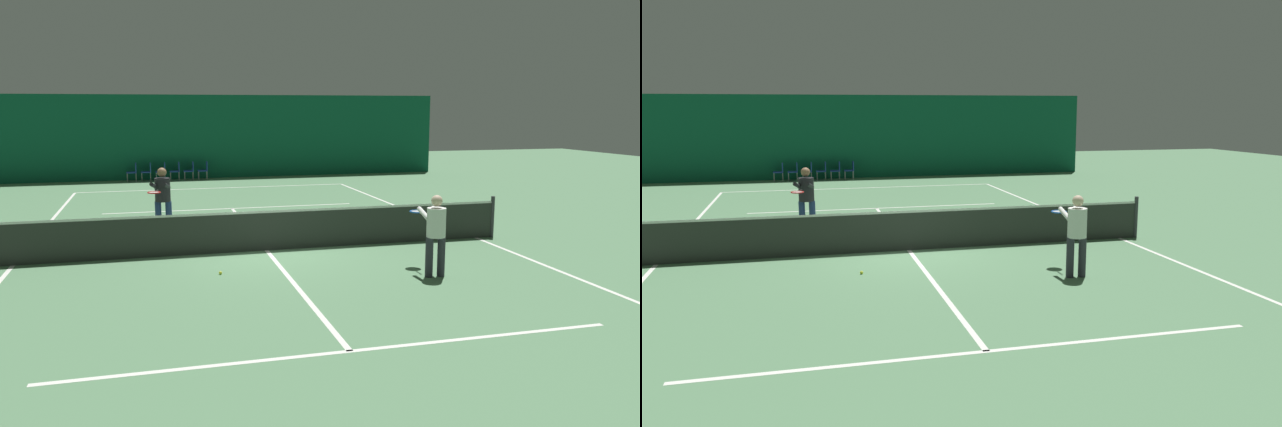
% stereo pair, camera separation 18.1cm
% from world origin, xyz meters
% --- Properties ---
extents(ground_plane, '(60.00, 60.00, 0.00)m').
position_xyz_m(ground_plane, '(0.00, 0.00, 0.00)').
color(ground_plane, '#56845B').
extents(backdrop_curtain, '(23.00, 0.12, 3.92)m').
position_xyz_m(backdrop_curtain, '(0.00, 15.85, 1.96)').
color(backdrop_curtain, '#0F5138').
rests_on(backdrop_curtain, ground).
extents(court_line_baseline_far, '(11.00, 0.10, 0.00)m').
position_xyz_m(court_line_baseline_far, '(0.00, 11.90, 0.00)').
color(court_line_baseline_far, white).
rests_on(court_line_baseline_far, ground).
extents(court_line_service_far, '(8.25, 0.10, 0.00)m').
position_xyz_m(court_line_service_far, '(0.00, 6.40, 0.00)').
color(court_line_service_far, white).
rests_on(court_line_service_far, ground).
extents(court_line_service_near, '(8.25, 0.10, 0.00)m').
position_xyz_m(court_line_service_near, '(0.00, -6.40, 0.00)').
color(court_line_service_near, white).
rests_on(court_line_service_near, ground).
extents(court_line_sideline_left, '(0.10, 23.80, 0.00)m').
position_xyz_m(court_line_sideline_left, '(-5.50, 0.00, 0.00)').
color(court_line_sideline_left, white).
rests_on(court_line_sideline_left, ground).
extents(court_line_sideline_right, '(0.10, 23.80, 0.00)m').
position_xyz_m(court_line_sideline_right, '(5.50, 0.00, 0.00)').
color(court_line_sideline_right, white).
rests_on(court_line_sideline_right, ground).
extents(court_line_centre, '(0.10, 12.80, 0.00)m').
position_xyz_m(court_line_centre, '(0.00, 0.00, 0.00)').
color(court_line_centre, white).
rests_on(court_line_centre, ground).
extents(tennis_net, '(12.00, 0.10, 1.07)m').
position_xyz_m(tennis_net, '(0.00, 0.00, 0.51)').
color(tennis_net, '#2D332D').
rests_on(tennis_net, ground).
extents(player_near, '(0.42, 1.35, 1.65)m').
position_xyz_m(player_near, '(2.83, -3.11, 0.96)').
color(player_near, '#2D2D38').
rests_on(player_near, ground).
extents(player_far, '(0.66, 1.44, 1.77)m').
position_xyz_m(player_far, '(-2.29, 2.70, 1.03)').
color(player_far, navy).
rests_on(player_far, ground).
extents(courtside_chair_0, '(0.44, 0.44, 0.84)m').
position_xyz_m(courtside_chair_0, '(-3.35, 15.30, 0.49)').
color(courtside_chair_0, '#99999E').
rests_on(courtside_chair_0, ground).
extents(courtside_chair_1, '(0.44, 0.44, 0.84)m').
position_xyz_m(courtside_chair_1, '(-2.71, 15.30, 0.49)').
color(courtside_chair_1, '#99999E').
rests_on(courtside_chair_1, ground).
extents(courtside_chair_2, '(0.44, 0.44, 0.84)m').
position_xyz_m(courtside_chair_2, '(-2.07, 15.30, 0.49)').
color(courtside_chair_2, '#99999E').
rests_on(courtside_chair_2, ground).
extents(courtside_chair_3, '(0.44, 0.44, 0.84)m').
position_xyz_m(courtside_chair_3, '(-1.43, 15.30, 0.49)').
color(courtside_chair_3, '#99999E').
rests_on(courtside_chair_3, ground).
extents(courtside_chair_4, '(0.44, 0.44, 0.84)m').
position_xyz_m(courtside_chair_4, '(-0.79, 15.30, 0.49)').
color(courtside_chair_4, '#99999E').
rests_on(courtside_chair_4, ground).
extents(courtside_chair_5, '(0.44, 0.44, 0.84)m').
position_xyz_m(courtside_chair_5, '(-0.15, 15.30, 0.49)').
color(courtside_chair_5, '#99999E').
rests_on(courtside_chair_5, ground).
extents(tennis_ball, '(0.07, 0.07, 0.07)m').
position_xyz_m(tennis_ball, '(-1.29, -1.87, 0.03)').
color(tennis_ball, '#D1DB33').
rests_on(tennis_ball, ground).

